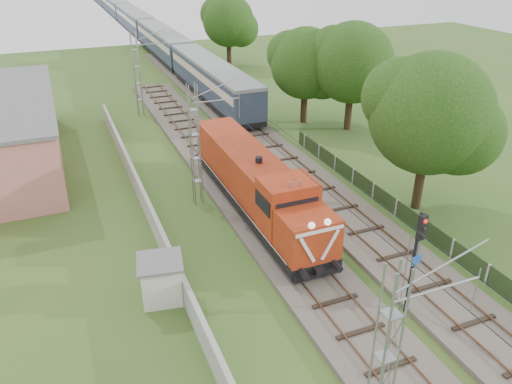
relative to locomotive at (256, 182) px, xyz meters
name	(u,v)px	position (x,y,z in m)	size (l,w,h in m)	color
ground	(328,299)	(0.00, -9.23, -2.17)	(140.00, 140.00, 0.00)	#2F5821
track_main	(270,227)	(0.00, -2.23, -1.99)	(4.20, 70.00, 0.45)	#6B6054
track_side	(262,143)	(5.00, 10.77, -1.99)	(4.20, 80.00, 0.45)	#6B6054
catenary	(196,146)	(-2.95, 2.77, 1.88)	(3.31, 70.00, 8.00)	gray
boundary_wall	(145,202)	(-6.50, 2.77, -1.42)	(0.25, 40.00, 1.50)	#9E9E99
station_building	(0,131)	(-15.00, 14.77, 0.46)	(8.40, 20.40, 5.22)	#D87574
fence	(422,227)	(8.00, -6.23, -1.57)	(0.12, 32.00, 1.20)	black
locomotive	(256,182)	(0.00, 0.00, 0.00)	(2.88, 16.47, 4.18)	black
coach_rake	(134,20)	(5.00, 70.93, 0.39)	(3.09, 115.56, 3.57)	black
signal_post	(417,247)	(2.90, -11.51, 1.49)	(0.59, 0.46, 5.34)	black
relay_hut	(161,279)	(-7.40, -6.10, -1.07)	(2.45, 2.45, 2.19)	silver
tree_a	(432,115)	(10.04, -3.24, 4.08)	(7.73, 7.36, 10.02)	#372816
tree_b	(354,64)	(13.89, 11.47, 3.80)	(7.39, 7.04, 9.58)	#372816
tree_c	(307,64)	(11.04, 14.76, 3.32)	(6.80, 6.48, 8.81)	#372816
tree_d	(229,21)	(12.61, 40.32, 3.65)	(7.21, 6.86, 9.34)	#372816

